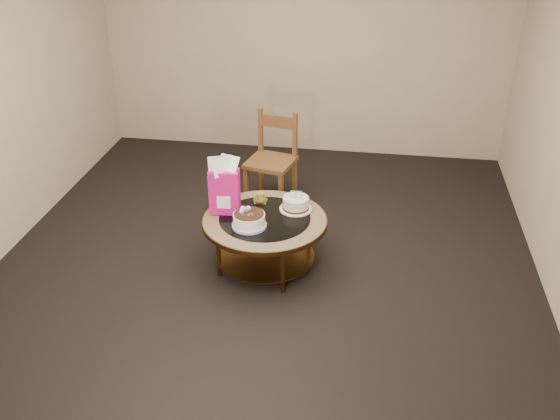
% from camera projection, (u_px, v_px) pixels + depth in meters
% --- Properties ---
extents(ground, '(5.00, 5.00, 0.00)m').
position_uv_depth(ground, '(265.00, 265.00, 5.25)').
color(ground, black).
rests_on(ground, ground).
extents(room_walls, '(4.52, 5.02, 2.61)m').
position_uv_depth(room_walls, '(263.00, 88.00, 4.50)').
color(room_walls, tan).
rests_on(room_walls, ground).
extents(coffee_table, '(1.02, 1.02, 0.46)m').
position_uv_depth(coffee_table, '(265.00, 226.00, 5.07)').
color(coffee_table, brown).
rests_on(coffee_table, ground).
extents(decorated_cake, '(0.27, 0.27, 0.16)m').
position_uv_depth(decorated_cake, '(249.00, 221.00, 4.89)').
color(decorated_cake, '#B99EE0').
rests_on(decorated_cake, coffee_table).
extents(cream_cake, '(0.27, 0.27, 0.17)m').
position_uv_depth(cream_cake, '(296.00, 204.00, 5.13)').
color(cream_cake, white).
rests_on(cream_cake, coffee_table).
extents(gift_bag, '(0.25, 0.19, 0.48)m').
position_uv_depth(gift_bag, '(224.00, 186.00, 5.00)').
color(gift_bag, '#DF158E').
rests_on(gift_bag, coffee_table).
extents(pillar_candle, '(0.12, 0.12, 0.09)m').
position_uv_depth(pillar_candle, '(260.00, 198.00, 5.26)').
color(pillar_candle, '#D4B157').
rests_on(pillar_candle, coffee_table).
extents(dining_chair, '(0.51, 0.51, 0.91)m').
position_uv_depth(dining_chair, '(272.00, 160.00, 6.02)').
color(dining_chair, brown).
rests_on(dining_chair, ground).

